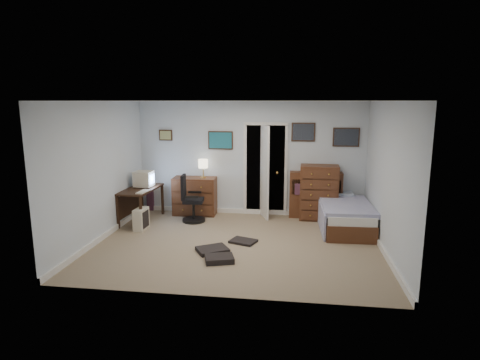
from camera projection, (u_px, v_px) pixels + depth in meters
The scene contains 15 objects.
floor at pixel (237, 244), 7.15m from camera, with size 5.00×4.00×0.02m, color gray.
computer_desk at pixel (137, 196), 8.43m from camera, with size 0.62×1.25×0.71m.
crt_monitor at pixel (144, 179), 8.49m from camera, with size 0.38×0.36×0.34m.
keyboard at pixel (143, 192), 8.01m from camera, with size 0.14×0.38×0.02m, color beige.
pc_tower at pixel (141, 219), 7.91m from camera, with size 0.21×0.40×0.42m.
office_chair at pixel (191, 204), 8.41m from camera, with size 0.53×0.53×0.99m.
media_stack at pixel (151, 194), 9.32m from camera, with size 0.15×0.15×0.77m, color maroon.
low_dresser at pixel (195, 196), 8.95m from camera, with size 0.94×0.47×0.84m, color brown.
table_lamp at pixel (203, 164), 8.78m from camera, with size 0.21×0.21×0.41m.
doorway at pixel (266, 168), 9.11m from camera, with size 0.96×1.12×2.05m.
tall_dresser at pixel (319, 193), 8.54m from camera, with size 0.80×0.47×1.17m, color brown.
headboard_bookcase at pixel (315, 194), 8.66m from camera, with size 1.12×0.29×1.01m.
bed at pixel (344, 215), 7.94m from camera, with size 1.01×1.82×0.59m.
wall_posters at pixel (276, 137), 8.66m from camera, with size 4.38×0.04×0.60m.
floor_clutter at pixel (222, 251), 6.68m from camera, with size 1.04×1.37×0.09m.
Camera 1 is at (0.95, -6.72, 2.49)m, focal length 30.00 mm.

